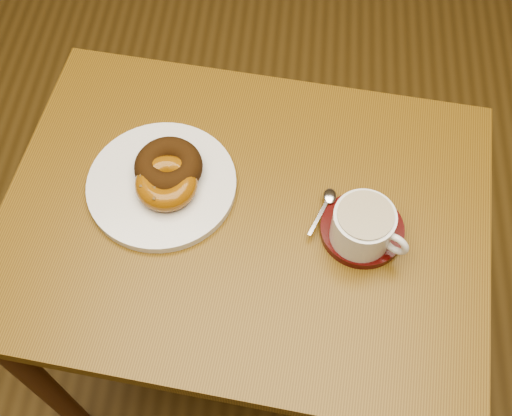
# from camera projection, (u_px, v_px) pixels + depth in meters

# --- Properties ---
(cafe_table) EXTENTS (0.89, 0.70, 0.78)m
(cafe_table) POSITION_uv_depth(u_px,v_px,m) (245.00, 246.00, 1.20)
(cafe_table) COLOR brown
(cafe_table) RESTS_ON ground
(donut_plate) EXTENTS (0.32, 0.32, 0.02)m
(donut_plate) POSITION_uv_depth(u_px,v_px,m) (162.00, 185.00, 1.11)
(donut_plate) COLOR silver
(donut_plate) RESTS_ON cafe_table
(donut_cinnamon) EXTENTS (0.15, 0.15, 0.04)m
(donut_cinnamon) POSITION_uv_depth(u_px,v_px,m) (169.00, 167.00, 1.09)
(donut_cinnamon) COLOR black
(donut_cinnamon) RESTS_ON donut_plate
(donut_caramel) EXTENTS (0.15, 0.15, 0.04)m
(donut_caramel) POSITION_uv_depth(u_px,v_px,m) (166.00, 183.00, 1.08)
(donut_caramel) COLOR #834E0E
(donut_caramel) RESTS_ON donut_plate
(saucer) EXTENTS (0.18, 0.18, 0.01)m
(saucer) POSITION_uv_depth(u_px,v_px,m) (362.00, 230.00, 1.07)
(saucer) COLOR #3C0908
(saucer) RESTS_ON cafe_table
(coffee_cup) EXTENTS (0.12, 0.10, 0.07)m
(coffee_cup) POSITION_uv_depth(u_px,v_px,m) (364.00, 226.00, 1.02)
(coffee_cup) COLOR silver
(coffee_cup) RESTS_ON saucer
(teaspoon) EXTENTS (0.05, 0.10, 0.01)m
(teaspoon) POSITION_uv_depth(u_px,v_px,m) (328.00, 200.00, 1.08)
(teaspoon) COLOR silver
(teaspoon) RESTS_ON saucer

